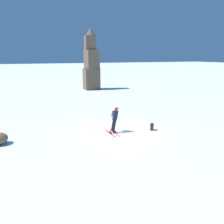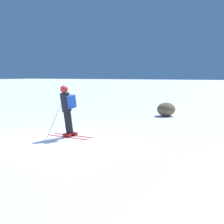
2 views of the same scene
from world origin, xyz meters
name	(u,v)px [view 1 (image 1 of 2)]	position (x,y,z in m)	size (l,w,h in m)	color
ground_plane	(122,132)	(0.00, 0.00, 0.00)	(300.00, 300.00, 0.00)	white
skier	(115,118)	(-0.59, 0.03, 1.05)	(1.29, 1.76, 1.89)	red
rock_pillar	(91,64)	(4.38, 20.21, 3.96)	(2.34, 2.06, 9.46)	brown
spare_backpack	(152,127)	(2.11, -0.56, 0.24)	(0.36, 0.37, 0.50)	black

